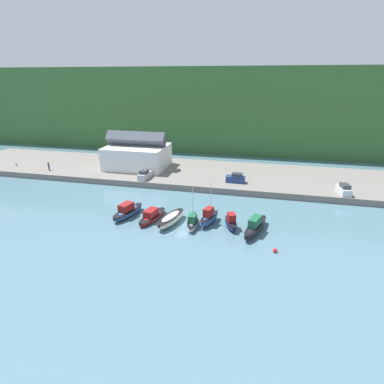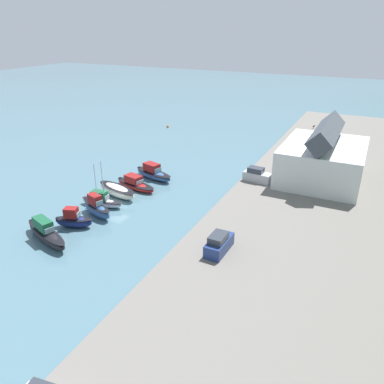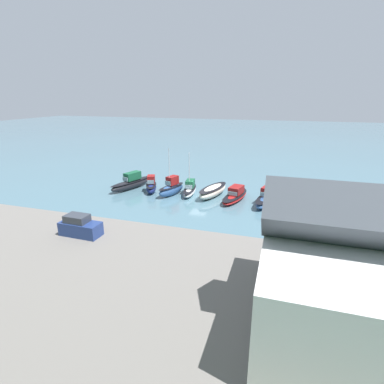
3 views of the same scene
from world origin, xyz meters
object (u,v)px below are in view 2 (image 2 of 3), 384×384
(moored_boat_3, at_px, (101,201))
(parked_car_0, at_px, (219,244))
(moored_boat_5, at_px, (74,220))
(mooring_buoy_0, at_px, (168,126))
(moored_boat_2, at_px, (117,191))
(moored_boat_0, at_px, (153,173))
(parked_car_2, at_px, (257,175))
(dog_on_quay, at_px, (314,126))
(moored_boat_1, at_px, (135,184))
(moored_boat_6, at_px, (46,233))
(person_on_quay, at_px, (298,134))
(moored_boat_4, at_px, (97,208))

(moored_boat_3, distance_m, parked_car_0, 20.76)
(moored_boat_5, xyz_separation_m, parked_car_0, (-0.99, 19.30, 1.30))
(parked_car_0, xyz_separation_m, mooring_buoy_0, (-47.87, -33.39, -2.00))
(moored_boat_2, distance_m, mooring_buoy_0, 40.98)
(moored_boat_0, bearing_deg, parked_car_2, 115.93)
(dog_on_quay, bearing_deg, moored_boat_1, -82.60)
(parked_car_2, bearing_deg, dog_on_quay, -178.96)
(moored_boat_3, xyz_separation_m, mooring_buoy_0, (-42.51, -13.38, -0.52))
(moored_boat_0, bearing_deg, moored_boat_6, 12.39)
(moored_boat_0, height_order, moored_boat_6, moored_boat_6)
(parked_car_0, distance_m, person_on_quay, 46.64)
(moored_boat_1, bearing_deg, person_on_quay, 164.69)
(moored_boat_4, xyz_separation_m, person_on_quay, (-43.86, 17.37, 1.34))
(moored_boat_6, height_order, parked_car_0, parked_car_0)
(moored_boat_5, distance_m, mooring_buoy_0, 50.86)
(moored_boat_4, xyz_separation_m, moored_boat_6, (7.71, -1.27, -0.12))
(moored_boat_3, distance_m, mooring_buoy_0, 44.57)
(moored_boat_0, relative_size, dog_on_quay, 9.52)
(moored_boat_2, xyz_separation_m, moored_boat_4, (6.34, 1.42, 0.27))
(mooring_buoy_0, bearing_deg, moored_boat_3, 17.48)
(moored_boat_4, bearing_deg, moored_boat_3, -133.74)
(parked_car_2, relative_size, person_on_quay, 2.02)
(moored_boat_2, height_order, person_on_quay, person_on_quay)
(mooring_buoy_0, bearing_deg, moored_boat_4, 18.08)
(moored_boat_4, relative_size, dog_on_quay, 8.93)
(parked_car_2, bearing_deg, parked_car_0, 10.77)
(moored_boat_5, height_order, person_on_quay, person_on_quay)
(parked_car_2, height_order, mooring_buoy_0, parked_car_2)
(parked_car_2, height_order, person_on_quay, parked_car_2)
(moored_boat_3, height_order, person_on_quay, moored_boat_3)
(moored_boat_1, xyz_separation_m, parked_car_0, (12.72, 19.33, 1.57))
(moored_boat_0, bearing_deg, moored_boat_4, 15.97)
(moored_boat_4, height_order, parked_car_0, moored_boat_4)
(moored_boat_4, xyz_separation_m, mooring_buoy_0, (-45.10, -14.72, -0.85))
(moored_boat_1, bearing_deg, moored_boat_3, 7.40)
(parked_car_0, relative_size, person_on_quay, 1.98)
(moored_boat_2, bearing_deg, moored_boat_5, 19.78)
(moored_boat_1, bearing_deg, moored_boat_0, -172.30)
(moored_boat_0, relative_size, parked_car_0, 1.89)
(person_on_quay, height_order, dog_on_quay, person_on_quay)
(moored_boat_2, distance_m, person_on_quay, 41.99)
(moored_boat_2, xyz_separation_m, moored_boat_5, (10.10, 0.79, 0.12))
(moored_boat_3, height_order, dog_on_quay, moored_boat_3)
(moored_boat_1, distance_m, moored_boat_6, 17.68)
(parked_car_2, xyz_separation_m, person_on_quay, (-25.94, 0.91, 0.18))
(moored_boat_2, relative_size, person_on_quay, 3.69)
(moored_boat_4, distance_m, mooring_buoy_0, 47.45)
(moored_boat_0, bearing_deg, moored_boat_3, 9.86)
(moored_boat_5, distance_m, moored_boat_6, 4.01)
(parked_car_0, height_order, parked_car_2, same)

